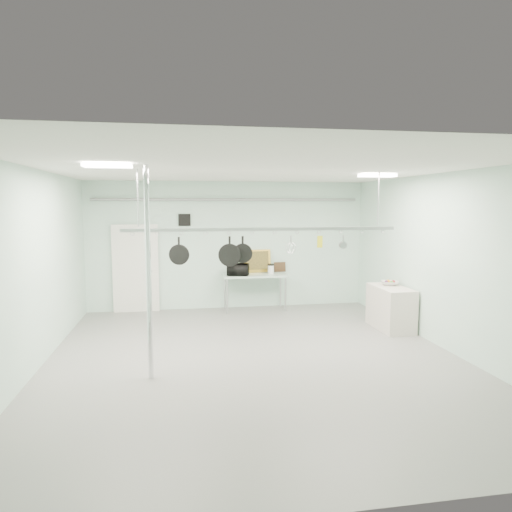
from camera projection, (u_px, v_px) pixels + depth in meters
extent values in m
plane|color=gray|center=(255.00, 359.00, 7.80)|extent=(8.00, 8.00, 0.00)
cube|color=silver|center=(255.00, 170.00, 7.44)|extent=(7.00, 8.00, 0.02)
cube|color=silver|center=(229.00, 245.00, 11.53)|extent=(7.00, 0.02, 3.20)
cube|color=silver|center=(446.00, 262.00, 8.20)|extent=(0.02, 8.00, 3.20)
cube|color=silver|center=(136.00, 269.00, 11.16)|extent=(1.10, 0.10, 2.20)
cube|color=black|center=(184.00, 220.00, 11.25)|extent=(0.30, 0.04, 0.30)
cylinder|color=gray|center=(229.00, 200.00, 11.31)|extent=(6.60, 0.07, 0.07)
cylinder|color=silver|center=(149.00, 274.00, 6.75)|extent=(0.08, 0.08, 3.20)
cube|color=#9FBBAB|center=(255.00, 275.00, 11.33)|extent=(1.60, 0.70, 0.05)
cylinder|color=#B7B7BC|center=(227.00, 296.00, 10.98)|extent=(0.04, 0.04, 0.86)
cylinder|color=#B7B7BC|center=(225.00, 292.00, 11.53)|extent=(0.04, 0.04, 0.86)
cylinder|color=#B7B7BC|center=(285.00, 294.00, 11.22)|extent=(0.04, 0.04, 0.86)
cylinder|color=#B7B7BC|center=(280.00, 290.00, 11.77)|extent=(0.04, 0.04, 0.86)
cube|color=beige|center=(391.00, 308.00, 9.64)|extent=(0.60, 1.20, 0.90)
cube|color=#B7B7BC|center=(263.00, 229.00, 7.88)|extent=(4.80, 0.06, 0.06)
cylinder|color=#B7B7BC|center=(138.00, 200.00, 7.47)|extent=(0.02, 0.02, 0.94)
cylinder|color=#B7B7BC|center=(378.00, 200.00, 8.17)|extent=(0.02, 0.02, 0.94)
cube|color=white|center=(108.00, 165.00, 6.29)|extent=(0.65, 0.30, 0.05)
cube|color=white|center=(377.00, 175.00, 8.43)|extent=(0.65, 0.30, 0.05)
imported|color=black|center=(238.00, 270.00, 11.12)|extent=(0.58, 0.47, 0.28)
cylinder|color=white|center=(271.00, 270.00, 11.39)|extent=(0.19, 0.19, 0.21)
cube|color=#B98D31|center=(256.00, 261.00, 11.60)|extent=(0.79, 0.19, 0.58)
cube|color=#372313|center=(280.00, 267.00, 11.72)|extent=(0.30, 0.10, 0.25)
imported|color=silver|center=(390.00, 283.00, 9.79)|extent=(0.46, 0.46, 0.09)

